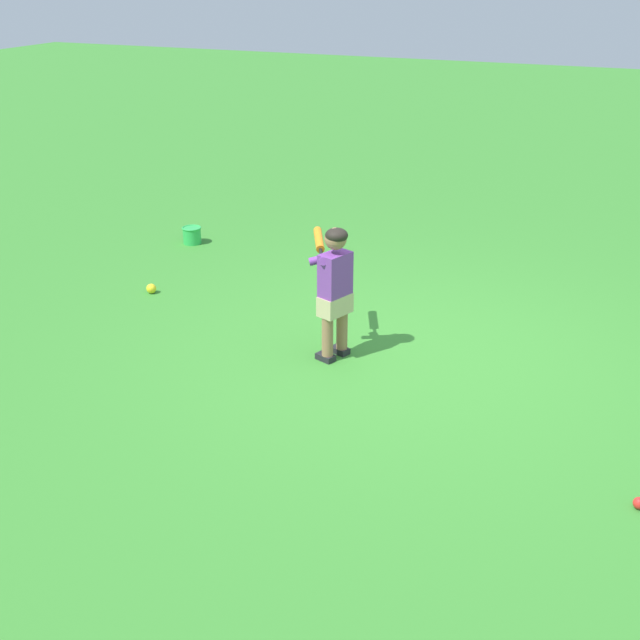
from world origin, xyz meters
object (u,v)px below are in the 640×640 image
toy_bucket (192,235)px  child_batter (334,280)px  play_ball_far_right (639,503)px  play_ball_center_lawn (151,289)px

toy_bucket → child_batter: bearing=141.5°
play_ball_far_right → toy_bucket: bearing=-32.7°
child_batter → toy_bucket: bearing=-38.5°
play_ball_far_right → toy_bucket: toy_bucket is taller
play_ball_center_lawn → play_ball_far_right: play_ball_center_lawn is taller
child_batter → play_ball_center_lawn: 2.25m
child_batter → play_ball_center_lawn: size_ratio=11.41×
child_batter → toy_bucket: 3.25m
child_batter → toy_bucket: child_batter is taller
play_ball_far_right → toy_bucket: (4.89, -3.14, 0.06)m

